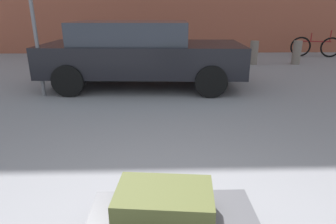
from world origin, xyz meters
name	(u,v)px	position (x,y,z in m)	size (l,w,h in m)	color
suitcase_olive_rear_left	(164,204)	(-0.06, 0.06, 0.45)	(0.63, 0.41, 0.22)	#4C5128
parked_car	(140,53)	(-0.51, 4.97, 0.76)	(4.38, 2.09, 1.42)	black
bicycle_leaning	(316,47)	(5.66, 9.16, 0.37)	(1.73, 0.42, 0.96)	black
bollard_kerb_near	(254,53)	(2.90, 7.66, 0.37)	(0.26, 0.26, 0.74)	#72665B
bollard_kerb_mid	(297,53)	(4.27, 7.66, 0.37)	(0.26, 0.26, 0.74)	#72665B
no_parking_sign	(33,16)	(-2.44, 4.24, 1.54)	(0.49, 0.15, 2.50)	slate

